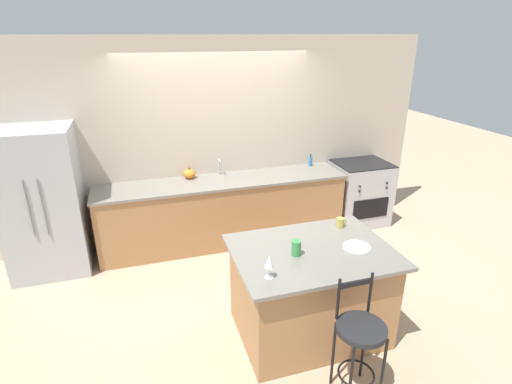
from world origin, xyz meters
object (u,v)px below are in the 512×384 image
wine_glass (269,262)px  oven_range (359,193)px  bar_stool_near (360,338)px  dinner_plate (357,247)px  refrigerator (43,202)px  tumbler_cup (296,248)px  coffee_mug (340,223)px  soap_bottle (310,161)px  pumpkin_decoration (189,174)px

wine_glass → oven_range: bearing=45.9°
bar_stool_near → dinner_plate: bar_stool_near is taller
refrigerator → bar_stool_near: size_ratio=1.71×
oven_range → refrigerator: bearing=-179.4°
tumbler_cup → refrigerator: bearing=139.4°
oven_range → tumbler_cup: (-1.90, -2.06, 0.50)m
oven_range → wine_glass: bearing=-134.1°
coffee_mug → bar_stool_near: bearing=-109.7°
coffee_mug → soap_bottle: bearing=74.3°
coffee_mug → pumpkin_decoration: size_ratio=0.69×
dinner_plate → tumbler_cup: size_ratio=1.82×
bar_stool_near → tumbler_cup: 0.88m
dinner_plate → coffee_mug: (0.05, 0.42, 0.04)m
wine_glass → refrigerator: bearing=131.5°
bar_stool_near → coffee_mug: size_ratio=9.22×
bar_stool_near → soap_bottle: bearing=72.8°
oven_range → wine_glass: wine_glass is taller
refrigerator → wine_glass: (2.01, -2.27, 0.17)m
wine_glass → pumpkin_decoration: wine_glass is taller
refrigerator → bar_stool_near: refrigerator is taller
dinner_plate → soap_bottle: bearing=75.8°
refrigerator → tumbler_cup: 3.10m
refrigerator → soap_bottle: size_ratio=9.89×
refrigerator → tumbler_cup: refrigerator is taller
oven_range → bar_stool_near: (-1.67, -2.79, 0.07)m
bar_stool_near → tumbler_cup: bearing=107.5°
dinner_plate → pumpkin_decoration: (-1.18, 2.29, 0.06)m
refrigerator → oven_range: refrigerator is taller
tumbler_cup → soap_bottle: (1.17, 2.26, 0.01)m
oven_range → soap_bottle: (-0.74, 0.21, 0.51)m
refrigerator → coffee_mug: bearing=-28.8°
refrigerator → coffee_mug: (2.98, -1.64, 0.07)m
oven_range → pumpkin_decoration: 2.56m
oven_range → bar_stool_near: 3.26m
pumpkin_decoration → tumbler_cup: bearing=-75.1°
coffee_mug → refrigerator: bearing=151.2°
dinner_plate → pumpkin_decoration: 2.58m
wine_glass → coffee_mug: size_ratio=1.80×
oven_range → coffee_mug: (-1.27, -1.68, 0.48)m
refrigerator → pumpkin_decoration: 1.77m
bar_stool_near → wine_glass: size_ratio=5.13×
pumpkin_decoration → oven_range: bearing=-4.5°
bar_stool_near → pumpkin_decoration: (-0.83, 2.99, 0.43)m
coffee_mug → tumbler_cup: bearing=-149.5°
coffee_mug → pumpkin_decoration: 2.25m
bar_stool_near → pumpkin_decoration: bearing=105.6°
refrigerator → wine_glass: 3.04m
coffee_mug → tumbler_cup: (-0.63, -0.37, 0.02)m
pumpkin_decoration → wine_glass: bearing=-84.1°
tumbler_cup → pumpkin_decoration: pumpkin_decoration is taller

